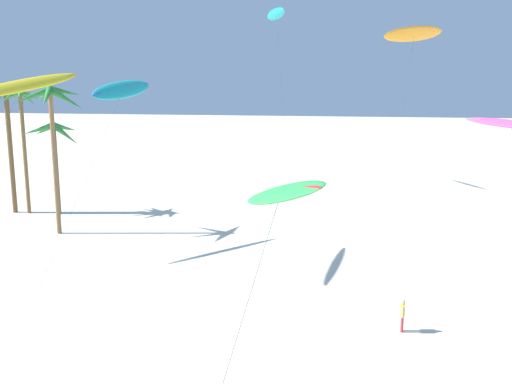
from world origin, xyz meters
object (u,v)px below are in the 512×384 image
Objects in this scene: palm_tree_0 at (7,109)px; flying_kite_1 at (510,124)px; person_near_left at (403,314)px; palm_tree_3 at (52,112)px; flying_kite_8 at (123,89)px; flying_kite_7 at (276,14)px; palm_tree_1 at (22,112)px; flying_kite_2 at (21,86)px; palm_tree_2 at (54,139)px; flying_kite_4 at (414,34)px; flying_kite_3 at (280,193)px.

flying_kite_1 is (44.26, 13.02, -1.95)m from palm_tree_0.
flying_kite_1 is 36.83m from person_near_left.
palm_tree_3 reaches higher than palm_tree_0.
flying_kite_8 reaches higher than palm_tree_3.
flying_kite_1 is 39.47m from flying_kite_8.
palm_tree_1 is at bearing -142.29° from flying_kite_7.
flying_kite_7 is at bearing 55.78° from palm_tree_3.
flying_kite_1 is (42.91, 13.17, -1.74)m from palm_tree_1.
flying_kite_2 is at bearing -56.73° from palm_tree_0.
person_near_left is at bearing -34.91° from palm_tree_1.
palm_tree_3 is at bearing -41.50° from palm_tree_0.
flying_kite_4 is at bearing 7.23° from palm_tree_2.
flying_kite_8 is (-11.14, 18.00, 2.38)m from flying_kite_3.
palm_tree_3 is 4.96m from flying_kite_2.
palm_tree_1 is 39.10m from flying_kite_3.
person_near_left is (16.23, -8.04, -10.25)m from flying_kite_8.
flying_kite_1 is 44.36m from flying_kite_2.
flying_kite_4 is (33.67, 3.73, 6.13)m from palm_tree_0.
flying_kite_3 is 0.55× the size of flying_kite_7.
palm_tree_3 reaches higher than palm_tree_2.
flying_kite_4 is 1.34× the size of flying_kite_8.
flying_kite_7 is at bearing 76.66° from flying_kite_8.
flying_kite_8 is at bearing -40.55° from palm_tree_3.
flying_kite_2 is (-37.35, -23.55, 4.26)m from flying_kite_1.
palm_tree_2 is at bearing 2.50° from palm_tree_1.
flying_kite_2 is (0.12, -4.52, 2.04)m from palm_tree_3.
flying_kite_2 reaches higher than flying_kite_1.
palm_tree_2 is 17.20m from flying_kite_8.
palm_tree_3 is 29.18m from flying_kite_4.
palm_tree_3 is at bearing 127.53° from flying_kite_3.
palm_tree_0 is 0.69× the size of flying_kite_4.
palm_tree_0 is 9.07m from palm_tree_3.
flying_kite_2 is at bearing 156.91° from person_near_left.
palm_tree_2 is 25.60m from flying_kite_7.
palm_tree_1 is at bearing -177.50° from palm_tree_2.
flying_kite_4 reaches higher than palm_tree_0.
person_near_left is at bearing -23.09° from flying_kite_2.
flying_kite_2 is 30.14m from flying_kite_7.
flying_kite_3 is (18.84, -20.16, -2.49)m from flying_kite_2.
flying_kite_2 is at bearing 164.29° from flying_kite_8.
flying_kite_2 is 8.00m from flying_kite_8.
flying_kite_1 is at bearing 17.95° from palm_tree_2.
flying_kite_7 is (-4.53, 45.91, 8.83)m from flying_kite_3.
palm_tree_3 reaches higher than flying_kite_3.
flying_kite_7 is (-23.04, 2.20, 10.60)m from flying_kite_1.
flying_kite_3 is 13.68m from person_near_left.
palm_tree_1 is 1.07× the size of flying_kite_3.
palm_tree_3 is at bearing -160.08° from flying_kite_4.
flying_kite_7 is (19.88, 15.37, 8.86)m from palm_tree_1.
flying_kite_8 reaches higher than person_near_left.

